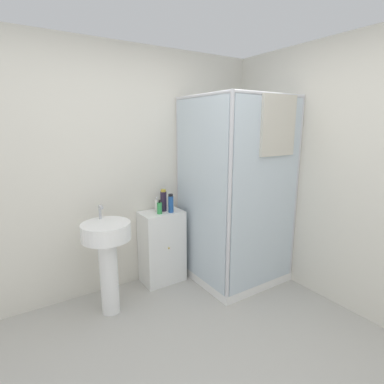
# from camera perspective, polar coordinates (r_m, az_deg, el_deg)

# --- Properties ---
(wall_back) EXTENTS (6.40, 0.06, 2.50)m
(wall_back) POSITION_cam_1_polar(r_m,az_deg,el_deg) (3.15, -14.80, 3.69)
(wall_back) COLOR silver
(wall_back) RESTS_ON ground_plane
(wall_right) EXTENTS (0.06, 6.40, 2.50)m
(wall_right) POSITION_cam_1_polar(r_m,az_deg,el_deg) (2.98, 31.23, 1.75)
(wall_right) COLOR silver
(wall_right) RESTS_ON ground_plane
(shower_enclosure) EXTENTS (0.95, 0.98, 2.01)m
(shower_enclosure) POSITION_cam_1_polar(r_m,az_deg,el_deg) (3.38, 8.10, -7.80)
(shower_enclosure) COLOR white
(shower_enclosure) RESTS_ON ground_plane
(vanity_cabinet) EXTENTS (0.45, 0.33, 0.81)m
(vanity_cabinet) POSITION_cam_1_polar(r_m,az_deg,el_deg) (3.38, -5.74, -10.31)
(vanity_cabinet) COLOR white
(vanity_cabinet) RESTS_ON ground_plane
(sink) EXTENTS (0.43, 0.43, 1.01)m
(sink) POSITION_cam_1_polar(r_m,az_deg,el_deg) (2.84, -15.82, -10.64)
(sink) COLOR white
(sink) RESTS_ON ground_plane
(soap_dispenser) EXTENTS (0.05, 0.05, 0.15)m
(soap_dispenser) POSITION_cam_1_polar(r_m,az_deg,el_deg) (3.16, -6.20, -3.05)
(soap_dispenser) COLOR green
(soap_dispenser) RESTS_ON vanity_cabinet
(shampoo_bottle_tall_black) EXTENTS (0.07, 0.07, 0.24)m
(shampoo_bottle_tall_black) POSITION_cam_1_polar(r_m,az_deg,el_deg) (3.24, -5.45, -1.63)
(shampoo_bottle_tall_black) COLOR #281E33
(shampoo_bottle_tall_black) RESTS_ON vanity_cabinet
(shampoo_bottle_blue) EXTENTS (0.06, 0.06, 0.20)m
(shampoo_bottle_blue) POSITION_cam_1_polar(r_m,az_deg,el_deg) (3.19, -4.06, -2.20)
(shampoo_bottle_blue) COLOR #1E4C93
(shampoo_bottle_blue) RESTS_ON vanity_cabinet
(lotion_bottle_white) EXTENTS (0.04, 0.04, 0.16)m
(lotion_bottle_white) POSITION_cam_1_polar(r_m,az_deg,el_deg) (3.25, -6.72, -2.51)
(lotion_bottle_white) COLOR white
(lotion_bottle_white) RESTS_ON vanity_cabinet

